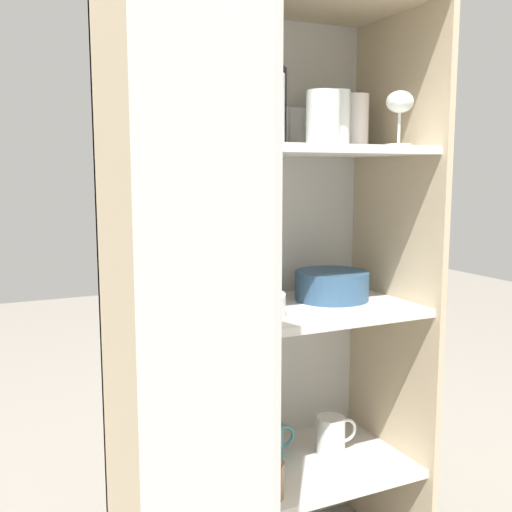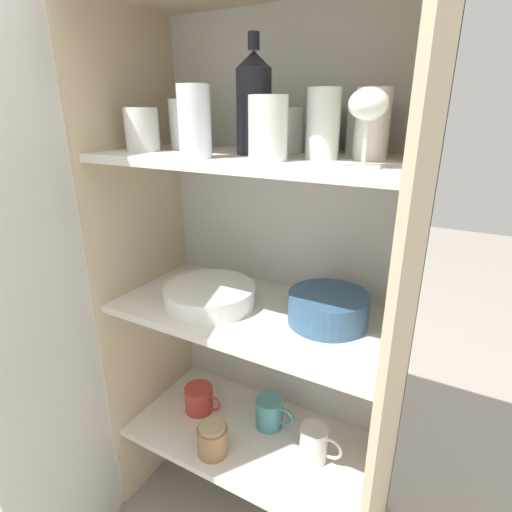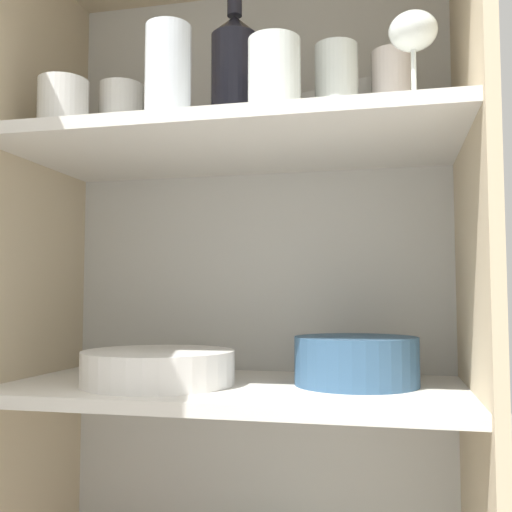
{
  "view_description": "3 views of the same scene",
  "coord_description": "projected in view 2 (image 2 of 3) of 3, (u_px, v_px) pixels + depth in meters",
  "views": [
    {
      "loc": [
        -0.66,
        -1.12,
        1.05
      ],
      "look_at": [
        -0.02,
        0.24,
        0.84
      ],
      "focal_mm": 42.0,
      "sensor_mm": 36.0,
      "label": 1
    },
    {
      "loc": [
        0.47,
        -0.64,
        1.2
      ],
      "look_at": [
        0.01,
        0.19,
        0.86
      ],
      "focal_mm": 28.0,
      "sensor_mm": 36.0,
      "label": 2
    },
    {
      "loc": [
        0.25,
        -0.76,
        0.85
      ],
      "look_at": [
        0.03,
        0.22,
        0.92
      ],
      "focal_mm": 42.0,
      "sensor_mm": 36.0,
      "label": 3
    }
  ],
  "objects": [
    {
      "name": "shelf_board_lower",
      "position": [
        253.0,
        437.0,
        1.21
      ],
      "size": [
        0.73,
        0.36,
        0.02
      ],
      "primitive_type": "cube",
      "color": "silver"
    },
    {
      "name": "coffee_mug_extra_1",
      "position": [
        200.0,
        399.0,
        1.29
      ],
      "size": [
        0.13,
        0.09,
        0.08
      ],
      "color": "#BC3D33",
      "rests_on": "shelf_board_lower"
    },
    {
      "name": "tumbler_glass_8",
      "position": [
        287.0,
        130.0,
        0.95
      ],
      "size": [
        0.08,
        0.08,
        0.1
      ],
      "color": "white",
      "rests_on": "shelf_board_upper"
    },
    {
      "name": "plate_stack_white",
      "position": [
        210.0,
        295.0,
        1.07
      ],
      "size": [
        0.25,
        0.25,
        0.05
      ],
      "color": "white",
      "rests_on": "shelf_board_middle"
    },
    {
      "name": "coffee_mug_primary",
      "position": [
        314.0,
        444.0,
        1.1
      ],
      "size": [
        0.12,
        0.08,
        0.1
      ],
      "color": "white",
      "rests_on": "shelf_board_lower"
    },
    {
      "name": "coffee_mug_extra_2",
      "position": [
        270.0,
        413.0,
        1.23
      ],
      "size": [
        0.12,
        0.08,
        0.09
      ],
      "color": "teal",
      "rests_on": "shelf_board_lower"
    },
    {
      "name": "tumbler_glass_5",
      "position": [
        268.0,
        129.0,
        0.79
      ],
      "size": [
        0.08,
        0.08,
        0.12
      ],
      "color": "white",
      "rests_on": "shelf_board_upper"
    },
    {
      "name": "cupboard_back_panel",
      "position": [
        284.0,
        278.0,
        1.21
      ],
      "size": [
        0.77,
        0.02,
        1.45
      ],
      "primitive_type": "cube",
      "color": "silver",
      "rests_on": "ground_plane"
    },
    {
      "name": "cupboard_side_left",
      "position": [
        146.0,
        276.0,
        1.22
      ],
      "size": [
        0.02,
        0.4,
        1.45
      ],
      "primitive_type": "cube",
      "color": "#CCB793",
      "rests_on": "ground_plane"
    },
    {
      "name": "storage_jar",
      "position": [
        213.0,
        439.0,
        1.13
      ],
      "size": [
        0.09,
        0.09,
        0.09
      ],
      "color": "#99704C",
      "rests_on": "shelf_board_lower"
    },
    {
      "name": "cupboard_door",
      "position": [
        39.0,
        339.0,
        0.89
      ],
      "size": [
        0.12,
        0.37,
        1.45
      ],
      "color": "silver",
      "rests_on": "ground_plane"
    },
    {
      "name": "shelf_board_upper",
      "position": [
        252.0,
        159.0,
        0.92
      ],
      "size": [
        0.73,
        0.36,
        0.02
      ],
      "primitive_type": "cube",
      "color": "silver"
    },
    {
      "name": "tumbler_glass_4",
      "position": [
        372.0,
        124.0,
        0.8
      ],
      "size": [
        0.07,
        0.07,
        0.14
      ],
      "color": "silver",
      "rests_on": "shelf_board_upper"
    },
    {
      "name": "wine_bottle",
      "position": [
        254.0,
        103.0,
        0.89
      ],
      "size": [
        0.08,
        0.08,
        0.25
      ],
      "color": "black",
      "rests_on": "shelf_board_upper"
    },
    {
      "name": "tumbler_glass_3",
      "position": [
        324.0,
        130.0,
        0.95
      ],
      "size": [
        0.08,
        0.08,
        0.1
      ],
      "color": "white",
      "rests_on": "shelf_board_upper"
    },
    {
      "name": "cupboard_side_right",
      "position": [
        400.0,
        341.0,
        0.88
      ],
      "size": [
        0.02,
        0.4,
        1.45
      ],
      "primitive_type": "cube",
      "color": "#CCB793",
      "rests_on": "ground_plane"
    },
    {
      "name": "mixing_bowl_large",
      "position": [
        328.0,
        307.0,
        0.98
      ],
      "size": [
        0.2,
        0.2,
        0.08
      ],
      "color": "#33567A",
      "rests_on": "shelf_board_middle"
    },
    {
      "name": "tumbler_glass_6",
      "position": [
        195.0,
        122.0,
        0.83
      ],
      "size": [
        0.07,
        0.07,
        0.15
      ],
      "color": "white",
      "rests_on": "shelf_board_upper"
    },
    {
      "name": "tumbler_glass_0",
      "position": [
        185.0,
        125.0,
        1.03
      ],
      "size": [
        0.08,
        0.08,
        0.12
      ],
      "color": "white",
      "rests_on": "shelf_board_upper"
    },
    {
      "name": "tumbler_glass_1",
      "position": [
        365.0,
        127.0,
        0.9
      ],
      "size": [
        0.08,
        0.08,
        0.12
      ],
      "color": "white",
      "rests_on": "shelf_board_upper"
    },
    {
      "name": "wine_glass_0",
      "position": [
        368.0,
        110.0,
        0.66
      ],
      "size": [
        0.07,
        0.07,
        0.13
      ],
      "color": "white",
      "rests_on": "shelf_board_upper"
    },
    {
      "name": "tumbler_glass_2",
      "position": [
        142.0,
        130.0,
        0.98
      ],
      "size": [
        0.08,
        0.08,
        0.1
      ],
      "color": "white",
      "rests_on": "shelf_board_upper"
    },
    {
      "name": "shelf_board_middle",
      "position": [
        253.0,
        312.0,
        1.06
      ],
      "size": [
        0.73,
        0.36,
        0.02
      ],
      "primitive_type": "cube",
      "color": "silver"
    },
    {
      "name": "tumbler_glass_7",
      "position": [
        323.0,
        124.0,
        0.81
      ],
      "size": [
        0.07,
        0.07,
        0.14
      ],
      "color": "white",
      "rests_on": "shelf_board_upper"
    }
  ]
}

